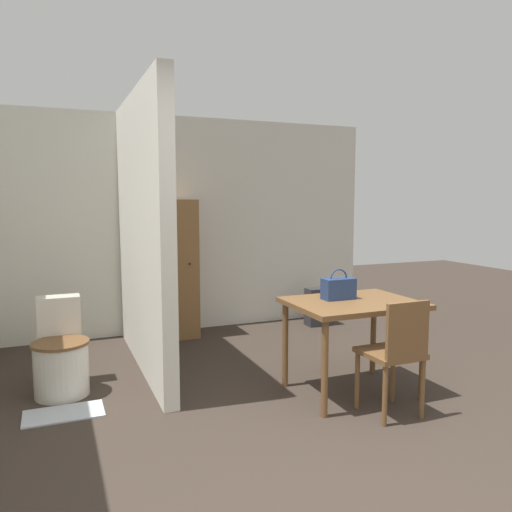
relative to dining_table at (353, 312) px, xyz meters
name	(u,v)px	position (x,y,z in m)	size (l,w,h in m)	color
wall_back	(170,225)	(-0.91, 2.48, 0.59)	(4.99, 0.12, 2.50)	silver
partition_wall	(142,233)	(-1.43, 1.29, 0.59)	(0.12, 2.26, 2.50)	silver
dining_table	(353,312)	(0.00, 0.00, 0.00)	(0.99, 0.77, 0.75)	brown
wooden_chair	(396,351)	(0.03, -0.50, -0.18)	(0.39, 0.39, 0.86)	brown
toilet	(61,357)	(-2.17, 0.88, -0.36)	(0.44, 0.59, 0.75)	silver
handbag	(339,288)	(-0.07, 0.10, 0.18)	(0.26, 0.13, 0.25)	navy
wooden_cabinet	(173,269)	(-0.95, 2.19, 0.11)	(0.51, 0.45, 1.55)	brown
bath_mat	(64,414)	(-2.17, 0.43, -0.65)	(0.56, 0.31, 0.01)	#B2BCC6
space_heater	(318,307)	(0.83, 2.00, -0.43)	(0.31, 0.18, 0.46)	#2D2D33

